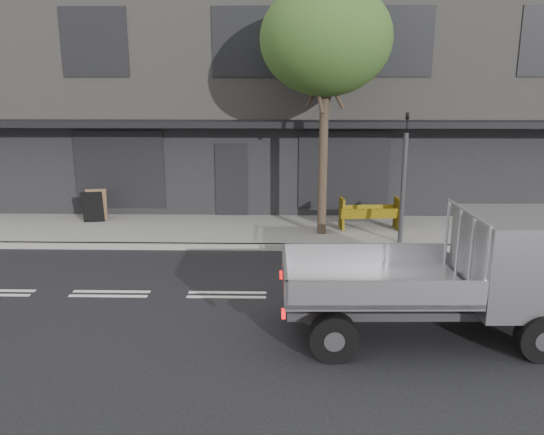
{
  "coord_description": "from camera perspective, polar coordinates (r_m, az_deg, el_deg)",
  "views": [
    {
      "loc": [
        1.15,
        -10.06,
        4.13
      ],
      "look_at": [
        0.91,
        0.5,
        1.51
      ],
      "focal_mm": 35.0,
      "sensor_mm": 36.0,
      "label": 1
    }
  ],
  "objects": [
    {
      "name": "traffic_light_pole",
      "position": [
        13.97,
        13.93,
        3.31
      ],
      "size": [
        0.12,
        0.12,
        3.5
      ],
      "color": "#2D2D30",
      "rests_on": "ground"
    },
    {
      "name": "sidewalk",
      "position": [
        15.35,
        -3.03,
        -1.4
      ],
      "size": [
        32.0,
        3.2,
        0.15
      ],
      "primitive_type": "cube",
      "color": "gray",
      "rests_on": "ground"
    },
    {
      "name": "flatbed_ute",
      "position": [
        9.51,
        22.63,
        -4.77
      ],
      "size": [
        4.79,
        2.08,
        2.2
      ],
      "rotation": [
        0.0,
        0.0,
        0.03
      ],
      "color": "black",
      "rests_on": "ground"
    },
    {
      "name": "building_main",
      "position": [
        21.39,
        -1.81,
        13.59
      ],
      "size": [
        26.0,
        10.0,
        8.0
      ],
      "primitive_type": "cube",
      "color": "slate",
      "rests_on": "ground"
    },
    {
      "name": "ground",
      "position": [
        10.93,
        -4.87,
        -8.31
      ],
      "size": [
        80.0,
        80.0,
        0.0
      ],
      "primitive_type": "plane",
      "color": "black",
      "rests_on": "ground"
    },
    {
      "name": "construction_barrier",
      "position": [
        15.11,
        10.59,
        0.28
      ],
      "size": [
        1.74,
        0.82,
        0.95
      ],
      "primitive_type": null,
      "rotation": [
        0.0,
        0.0,
        0.09
      ],
      "color": "gold",
      "rests_on": "sidewalk"
    },
    {
      "name": "kerb",
      "position": [
        13.82,
        -3.52,
        -3.15
      ],
      "size": [
        32.0,
        0.2,
        0.15
      ],
      "primitive_type": "cube",
      "color": "gray",
      "rests_on": "ground"
    },
    {
      "name": "street_tree",
      "position": [
        14.34,
        5.81,
        18.46
      ],
      "size": [
        3.4,
        3.4,
        6.74
      ],
      "color": "#382B21",
      "rests_on": "ground"
    },
    {
      "name": "sandwich_board",
      "position": [
        16.67,
        -18.7,
        1.07
      ],
      "size": [
        0.67,
        0.52,
        0.96
      ],
      "primitive_type": null,
      "rotation": [
        0.0,
        0.0,
        0.2
      ],
      "color": "black",
      "rests_on": "sidewalk"
    }
  ]
}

